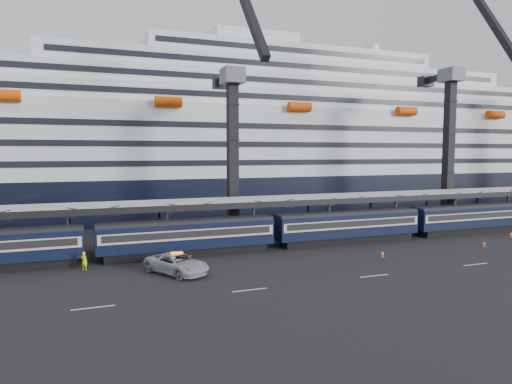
# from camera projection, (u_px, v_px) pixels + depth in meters

# --- Properties ---
(ground) EXTENTS (260.00, 260.00, 0.00)m
(ground) POSITION_uv_depth(u_px,v_px,m) (460.00, 255.00, 49.92)
(ground) COLOR black
(ground) RESTS_ON ground
(train) EXTENTS (133.05, 3.00, 4.05)m
(train) POSITION_uv_depth(u_px,v_px,m) (371.00, 224.00, 57.40)
(train) COLOR black
(train) RESTS_ON ground
(canopy) EXTENTS (130.00, 6.25, 5.53)m
(canopy) POSITION_uv_depth(u_px,v_px,m) (383.00, 196.00, 62.51)
(canopy) COLOR #A0A3A9
(canopy) RESTS_ON ground
(cruise_ship) EXTENTS (214.09, 28.84, 34.00)m
(cruise_ship) POSITION_uv_depth(u_px,v_px,m) (281.00, 147.00, 91.32)
(cruise_ship) COLOR black
(cruise_ship) RESTS_ON ground
(crane_dark_near) EXTENTS (4.50, 17.75, 35.08)m
(crane_dark_near) POSITION_uv_depth(u_px,v_px,m) (234.00, 146.00, 59.15)
(crane_dark_near) COLOR #46494D
(crane_dark_near) RESTS_ON ground
(crane_dark_mid) EXTENTS (4.50, 18.24, 39.64)m
(crane_dark_mid) POSITION_uv_depth(u_px,v_px,m) (451.00, 138.00, 70.44)
(crane_dark_mid) COLOR #46494D
(crane_dark_mid) RESTS_ON ground
(pickup_truck) EXTENTS (5.95, 7.30, 1.85)m
(pickup_truck) POSITION_uv_depth(u_px,v_px,m) (177.00, 264.00, 42.01)
(pickup_truck) COLOR #9FA2A5
(pickup_truck) RESTS_ON ground
(worker) EXTENTS (0.77, 0.72, 1.77)m
(worker) POSITION_uv_depth(u_px,v_px,m) (84.00, 261.00, 43.23)
(worker) COLOR #DFFF0D
(worker) RESTS_ON ground
(traffic_cone_b) EXTENTS (0.41, 0.41, 0.82)m
(traffic_cone_b) POSITION_uv_depth(u_px,v_px,m) (172.00, 271.00, 41.40)
(traffic_cone_b) COLOR #DA4706
(traffic_cone_b) RESTS_ON ground
(traffic_cone_c) EXTENTS (0.37, 0.37, 0.75)m
(traffic_cone_c) POSITION_uv_depth(u_px,v_px,m) (382.00, 254.00, 48.73)
(traffic_cone_c) COLOR #DA4706
(traffic_cone_c) RESTS_ON ground
(traffic_cone_d) EXTENTS (0.37, 0.37, 0.73)m
(traffic_cone_d) POSITION_uv_depth(u_px,v_px,m) (484.00, 244.00, 54.10)
(traffic_cone_d) COLOR #DA4706
(traffic_cone_d) RESTS_ON ground
(traffic_cone_e) EXTENTS (0.38, 0.38, 0.76)m
(traffic_cone_e) POSITION_uv_depth(u_px,v_px,m) (511.00, 234.00, 60.22)
(traffic_cone_e) COLOR #DA4706
(traffic_cone_e) RESTS_ON ground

